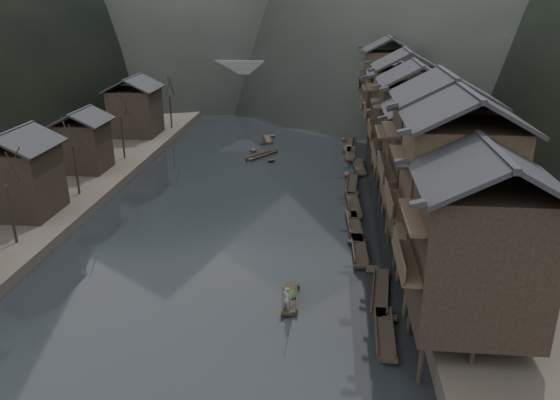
# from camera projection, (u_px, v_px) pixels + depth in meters

# --- Properties ---
(water) EXTENTS (300.00, 300.00, 0.00)m
(water) POSITION_uv_depth(u_px,v_px,m) (213.00, 282.00, 42.24)
(water) COLOR black
(water) RESTS_ON ground
(right_bank) EXTENTS (40.00, 200.00, 1.80)m
(right_bank) POSITION_uv_depth(u_px,v_px,m) (519.00, 147.00, 76.10)
(right_bank) COLOR #2D2823
(right_bank) RESTS_ON ground
(left_bank) EXTENTS (40.00, 200.00, 1.20)m
(left_bank) POSITION_uv_depth(u_px,v_px,m) (40.00, 138.00, 82.37)
(left_bank) COLOR #2D2823
(left_bank) RESTS_ON ground
(stilt_houses) EXTENTS (9.00, 67.60, 15.65)m
(stilt_houses) POSITION_uv_depth(u_px,v_px,m) (416.00, 119.00, 55.26)
(stilt_houses) COLOR black
(stilt_houses) RESTS_ON ground
(left_houses) EXTENTS (8.10, 53.20, 8.73)m
(left_houses) POSITION_uv_depth(u_px,v_px,m) (68.00, 140.00, 60.78)
(left_houses) COLOR black
(left_houses) RESTS_ON left_bank
(bare_trees) EXTENTS (3.87, 59.90, 7.75)m
(bare_trees) POSITION_uv_depth(u_px,v_px,m) (91.00, 135.00, 58.68)
(bare_trees) COLOR black
(bare_trees) RESTS_ON left_bank
(moored_sampans) EXTENTS (3.25, 54.63, 0.47)m
(moored_sampans) POSITION_uv_depth(u_px,v_px,m) (357.00, 201.00, 58.29)
(moored_sampans) COLOR black
(moored_sampans) RESTS_ON water
(midriver_boats) EXTENTS (6.72, 32.72, 0.45)m
(midriver_boats) POSITION_uv_depth(u_px,v_px,m) (263.00, 135.00, 85.42)
(midriver_boats) COLOR black
(midriver_boats) RESTS_ON water
(stone_bridge) EXTENTS (40.00, 6.00, 9.00)m
(stone_bridge) POSITION_uv_depth(u_px,v_px,m) (288.00, 80.00, 107.50)
(stone_bridge) COLOR #4C4C4F
(stone_bridge) RESTS_ON ground
(hero_sampan) EXTENTS (1.23, 4.56, 0.43)m
(hero_sampan) POSITION_uv_depth(u_px,v_px,m) (291.00, 298.00, 39.54)
(hero_sampan) COLOR black
(hero_sampan) RESTS_ON water
(cargo_heap) EXTENTS (0.99, 1.30, 0.60)m
(cargo_heap) POSITION_uv_depth(u_px,v_px,m) (291.00, 291.00, 39.55)
(cargo_heap) COLOR black
(cargo_heap) RESTS_ON hero_sampan
(boatman) EXTENTS (0.79, 0.72, 1.81)m
(boatman) POSITION_uv_depth(u_px,v_px,m) (287.00, 296.00, 37.69)
(boatman) COLOR slate
(boatman) RESTS_ON hero_sampan
(bamboo_pole) EXTENTS (0.81, 1.93, 3.60)m
(bamboo_pole) POSITION_uv_depth(u_px,v_px,m) (291.00, 261.00, 36.71)
(bamboo_pole) COLOR #8C7A51
(bamboo_pole) RESTS_ON boatman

